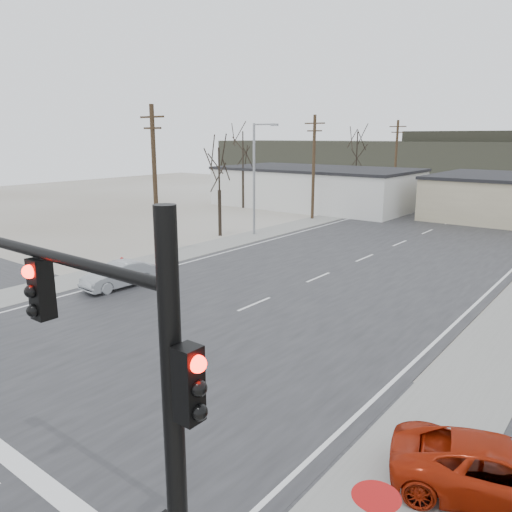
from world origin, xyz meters
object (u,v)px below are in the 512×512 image
at_px(sedan_crossing, 119,275).
at_px(car_parked_red, 501,472).
at_px(traffic_signal_mast, 86,361).
at_px(car_far_a, 497,201).
at_px(car_far_b, 434,201).
at_px(fire_hydrant, 122,264).

xyz_separation_m(sedan_crossing, car_parked_red, (20.08, -4.88, -0.02)).
xyz_separation_m(traffic_signal_mast, sedan_crossing, (-15.39, 11.94, -3.95)).
bearing_deg(traffic_signal_mast, sedan_crossing, 142.20).
xyz_separation_m(traffic_signal_mast, car_parked_red, (4.68, 7.06, -3.97)).
distance_m(car_far_a, car_far_b, 6.99).
relative_size(car_far_b, car_parked_red, 0.85).
relative_size(car_far_a, car_far_b, 1.24).
bearing_deg(car_far_b, car_parked_red, -77.96).
relative_size(sedan_crossing, car_far_a, 0.81).
relative_size(traffic_signal_mast, fire_hydrant, 10.29).
distance_m(sedan_crossing, car_parked_red, 20.66).
bearing_deg(car_far_a, car_parked_red, 90.89).
bearing_deg(fire_hydrant, car_far_a, 75.70).
relative_size(fire_hydrant, car_parked_red, 0.18).
xyz_separation_m(fire_hydrant, sedan_crossing, (2.70, -2.26, 0.27)).
height_order(traffic_signal_mast, sedan_crossing, traffic_signal_mast).
distance_m(fire_hydrant, sedan_crossing, 3.53).
bearing_deg(traffic_signal_mast, car_far_a, 96.77).
height_order(sedan_crossing, car_parked_red, sedan_crossing).
relative_size(fire_hydrant, car_far_b, 0.21).
bearing_deg(car_parked_red, traffic_signal_mast, 129.08).
xyz_separation_m(fire_hydrant, car_far_b, (5.31, 40.15, 0.29)).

